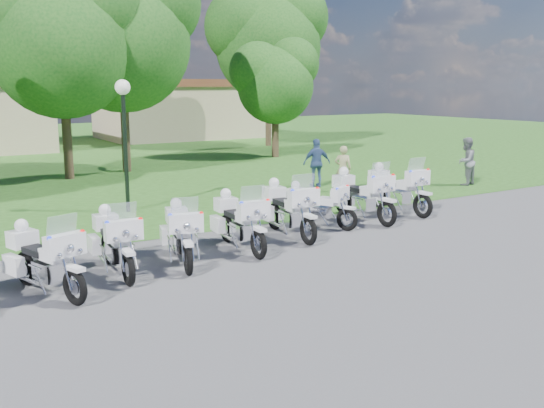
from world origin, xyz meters
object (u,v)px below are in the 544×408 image
motorcycle_6 (317,204)px  motorcycle_7 (361,194)px  bystander_b (466,162)px  motorcycle_5 (288,208)px  lamp_post (124,112)px  motorcycle_2 (115,241)px  motorcycle_3 (181,233)px  motorcycle_8 (397,188)px  motorcycle_4 (239,221)px  bystander_a (343,169)px  bystander_c (317,163)px  motorcycle_1 (44,258)px

motorcycle_6 → motorcycle_7: bearing=157.0°
bystander_b → motorcycle_6: bearing=1.6°
motorcycle_5 → lamp_post: bearing=-58.4°
motorcycle_2 → motorcycle_6: 5.89m
lamp_post → motorcycle_6: bearing=-51.3°
motorcycle_3 → motorcycle_5: motorcycle_5 is taller
motorcycle_8 → lamp_post: 8.25m
motorcycle_5 → motorcycle_6: motorcycle_5 is taller
motorcycle_6 → bystander_b: size_ratio=1.11×
motorcycle_3 → bystander_b: bearing=-148.5°
motorcycle_2 → motorcycle_5: motorcycle_5 is taller
motorcycle_3 → motorcycle_4: (1.55, 0.29, 0.02)m
bystander_a → bystander_c: bystander_c is taller
motorcycle_6 → motorcycle_8: bearing=161.0°
motorcycle_3 → lamp_post: bearing=-81.9°
motorcycle_6 → bystander_a: 5.48m
motorcycle_3 → bystander_b: (13.08, 3.70, 0.25)m
motorcycle_1 → motorcycle_6: bearing=175.0°
motorcycle_5 → bystander_b: size_ratio=1.38×
bystander_b → bystander_c: size_ratio=1.01×
motorcycle_4 → bystander_a: bearing=-141.3°
bystander_a → bystander_b: (4.80, -1.28, 0.08)m
bystander_a → bystander_b: bystander_b is taller
motorcycle_1 → motorcycle_8: bearing=172.8°
motorcycle_7 → lamp_post: 7.17m
motorcycle_1 → motorcycle_3: bearing=172.2°
motorcycle_5 → motorcycle_8: 4.39m
motorcycle_7 → bystander_b: bystander_b is taller
motorcycle_1 → motorcycle_7: (8.79, 1.72, 0.07)m
motorcycle_4 → bystander_c: (6.58, 6.04, 0.23)m
motorcycle_7 → lamp_post: lamp_post is taller
motorcycle_2 → lamp_post: 6.45m
motorcycle_1 → motorcycle_6: motorcycle_1 is taller
lamp_post → motorcycle_5: bearing=-63.9°
motorcycle_8 → motorcycle_3: bearing=10.5°
motorcycle_8 → lamp_post: (-6.75, 4.19, 2.22)m
motorcycle_3 → motorcycle_7: bearing=-152.8°
bystander_b → bystander_c: 5.60m
motorcycle_1 → motorcycle_5: 6.17m
motorcycle_3 → motorcycle_7: motorcycle_7 is taller
motorcycle_3 → motorcycle_6: size_ratio=1.12×
motorcycle_4 → bystander_a: (6.73, 4.69, 0.15)m
motorcycle_2 → lamp_post: (2.17, 5.63, 2.28)m
motorcycle_1 → bystander_c: size_ratio=1.25×
motorcycle_4 → bystander_b: (11.52, 3.40, 0.23)m
motorcycle_5 → bystander_b: bearing=-157.9°
motorcycle_2 → bystander_b: 14.95m
motorcycle_2 → motorcycle_8: size_ratio=0.91×
motorcycle_7 → motorcycle_4: bearing=11.8°
motorcycle_1 → motorcycle_8: motorcycle_8 is taller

